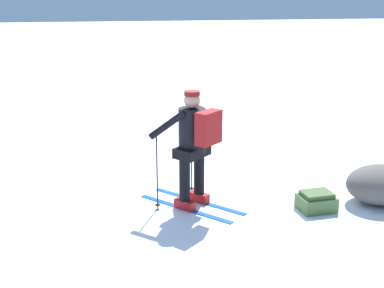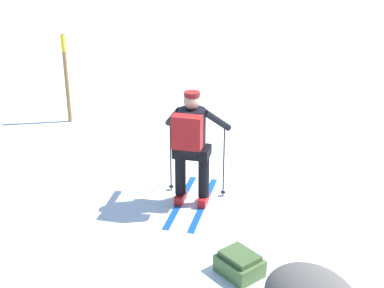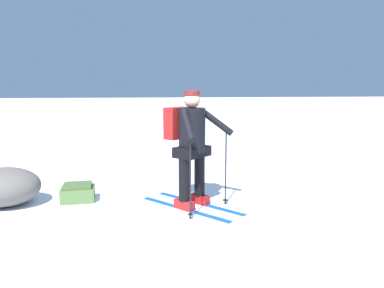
{
  "view_description": "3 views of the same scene",
  "coord_description": "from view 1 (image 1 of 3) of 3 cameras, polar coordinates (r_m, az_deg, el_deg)",
  "views": [
    {
      "loc": [
        -1.37,
        -7.57,
        2.95
      ],
      "look_at": [
        -0.23,
        -0.75,
        0.89
      ],
      "focal_mm": 50.0,
      "sensor_mm": 36.0,
      "label": 1
    },
    {
      "loc": [
        5.3,
        -4.33,
        3.66
      ],
      "look_at": [
        -0.23,
        -0.75,
        0.89
      ],
      "focal_mm": 50.0,
      "sensor_mm": 36.0,
      "label": 2
    },
    {
      "loc": [
        0.31,
        4.29,
        1.73
      ],
      "look_at": [
        -0.23,
        -0.75,
        0.89
      ],
      "focal_mm": 35.0,
      "sensor_mm": 36.0,
      "label": 3
    }
  ],
  "objects": [
    {
      "name": "ground_plane",
      "position": [
        8.24,
        0.72,
        -4.43
      ],
      "size": [
        80.0,
        80.0,
        0.0
      ],
      "primitive_type": "plane",
      "color": "white"
    },
    {
      "name": "skier",
      "position": [
        7.18,
        0.21,
        0.35
      ],
      "size": [
        1.38,
        1.42,
        1.62
      ],
      "color": "#144C9E",
      "rests_on": "ground_plane"
    },
    {
      "name": "dropped_backpack",
      "position": [
        7.52,
        13.13,
        -6.0
      ],
      "size": [
        0.51,
        0.43,
        0.26
      ],
      "color": "#4C6B38",
      "rests_on": "ground_plane"
    },
    {
      "name": "rock_boulder",
      "position": [
        7.97,
        19.54,
        -4.09
      ],
      "size": [
        0.99,
        0.84,
        0.54
      ],
      "primitive_type": "ellipsoid",
      "color": "#5B5651",
      "rests_on": "ground_plane"
    }
  ]
}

